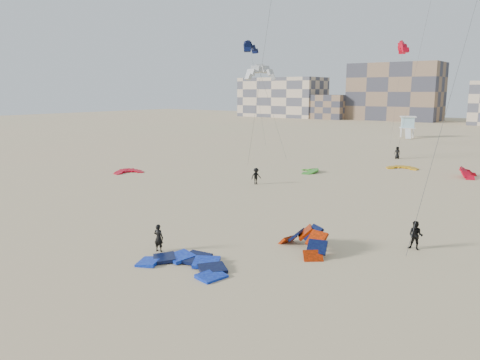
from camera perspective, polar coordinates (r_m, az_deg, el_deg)
The scene contains 18 objects.
ground at distance 29.40m, azimuth -11.75°, elevation -7.79°, with size 320.00×320.00×0.00m, color tan.
kite_ground_blue at distance 25.57m, azimuth -6.75°, elevation -10.50°, with size 4.72×4.92×0.65m, color blue, non-canonical shape.
kite_ground_orange at distance 28.15m, azimuth 7.80°, elevation -8.50°, with size 3.68×3.10×2.15m, color red, non-canonical shape.
kite_ground_red at distance 55.30m, azimuth -13.42°, elevation 0.86°, with size 3.01×3.16×0.67m, color red, non-canonical shape.
kite_ground_green at distance 54.86m, azimuth 8.37°, elevation 0.96°, with size 3.07×3.21×0.77m, color green, non-canonical shape.
kite_ground_red_far at distance 56.64m, azimuth 26.06°, elevation 0.28°, with size 3.10×2.75×1.75m, color red, non-canonical shape.
kite_ground_yellow at distance 59.97m, azimuth 19.16°, elevation 1.31°, with size 3.23×3.40×0.40m, color orange, non-canonical shape.
kitesurfer_main at distance 27.90m, azimuth -9.89°, elevation -6.96°, with size 0.60×0.39×1.65m, color black.
kitesurfer_b at distance 29.64m, azimuth 20.62°, elevation -6.35°, with size 0.84×0.66×1.74m, color black.
kitesurfer_c at distance 47.08m, azimuth 1.97°, elevation 0.48°, with size 1.07×0.61×1.66m, color black.
kitesurfer_e at distance 68.59m, azimuth 18.63°, elevation 3.18°, with size 0.82×0.54×1.68m, color black.
kite_fly_grey at distance 60.55m, azimuth 2.54°, elevation 12.79°, with size 7.43×5.32×11.94m.
kite_fly_navy at distance 75.11m, azimuth 1.29°, elevation 15.78°, with size 6.02×4.15×16.25m.
kite_fly_red at distance 81.77m, azimuth 19.25°, elevation 14.91°, with size 5.01×5.56×16.46m.
lifeguard_tower_far at distance 100.94m, azimuth 19.73°, elevation 6.11°, with size 3.90×6.32×4.26m.
condo_west_a at distance 174.06m, azimuth 5.17°, elevation 10.01°, with size 30.00×15.00×14.00m, color #CBB294.
condo_west_b at distance 160.66m, azimuth 18.41°, elevation 10.16°, with size 28.00×14.00×18.00m, color #7E634C.
condo_fill_left at distance 162.76m, azimuth 10.86°, elevation 8.75°, with size 12.00×10.00×8.00m, color #7E634C.
Camera 1 is at (21.03, -18.34, 9.25)m, focal length 35.00 mm.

